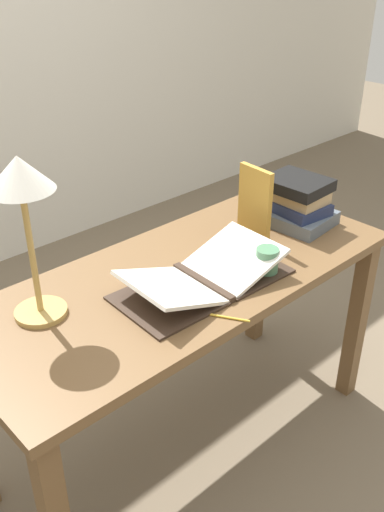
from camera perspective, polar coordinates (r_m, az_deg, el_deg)
The scene contains 8 objects.
ground_plane at distance 2.36m, azimuth -0.54°, elevation -17.82°, with size 12.00×12.00×0.00m, color #70604C.
reading_desk at distance 1.93m, azimuth -0.63°, elevation -4.47°, with size 1.49×0.63×0.77m.
open_book at distance 1.79m, azimuth 1.14°, elevation -2.15°, with size 0.58×0.30×0.09m.
book_stack_tall at distance 2.19m, azimuth 10.31°, elevation 5.25°, with size 0.24×0.29×0.18m.
book_standing_upright at distance 2.04m, azimuth 6.29°, elevation 5.25°, with size 0.03×0.15×0.27m.
reading_lamp at distance 1.55m, azimuth -16.63°, elevation 6.07°, with size 0.18×0.18×0.48m.
coffee_mug at distance 1.86m, azimuth 7.45°, elevation -0.50°, with size 0.07×0.10×0.09m.
pencil at distance 1.65m, azimuth 3.32°, elevation -6.12°, with size 0.08×0.13×0.01m.
Camera 1 is at (-1.07, -1.18, 1.74)m, focal length 40.00 mm.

